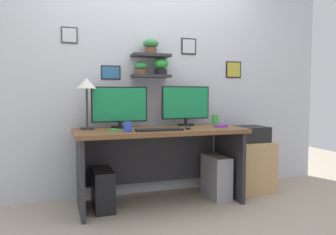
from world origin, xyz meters
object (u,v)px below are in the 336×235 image
monitor_left (120,106)px  computer_tower_right (216,176)px  desk (158,149)px  drawer_cabinet (248,165)px  coffee_mug (128,127)px  desk_lamp (87,88)px  scissors_tray (221,126)px  keyboard (159,130)px  water_cup (215,120)px  monitor_right (186,105)px  printer (248,134)px  computer_mouse (188,128)px  computer_tower_left (103,189)px  cell_phone (114,130)px

monitor_left → computer_tower_right: bearing=-12.5°
desk → drawer_cabinet: 1.12m
computer_tower_right → coffee_mug: bearing=-170.4°
desk_lamp → drawer_cabinet: desk_lamp is taller
desk_lamp → scissors_tray: size_ratio=4.11×
keyboard → water_cup: 0.86m
scissors_tray → water_cup: size_ratio=1.09×
monitor_left → scissors_tray: bearing=-15.8°
desk → monitor_right: (0.36, 0.16, 0.43)m
desk → drawer_cabinet: size_ratio=2.99×
monitor_left → monitor_right: 0.72m
scissors_tray → printer: scissors_tray is taller
computer_mouse → computer_tower_left: bearing=169.6°
desk → water_cup: bearing=12.2°
keyboard → cell_phone: size_ratio=3.14×
cell_phone → computer_tower_left: (-0.11, 0.01, -0.56)m
keyboard → drawer_cabinet: keyboard is taller
printer → scissors_tray: bearing=-156.7°
cell_phone → coffee_mug: 0.20m
desk → computer_tower_right: bearing=-5.0°
desk → computer_tower_right: desk is taller
monitor_left → computer_tower_right: 1.25m
computer_mouse → drawer_cabinet: computer_mouse is taller
monitor_left → keyboard: 0.53m
computer_mouse → printer: computer_mouse is taller
monitor_right → computer_mouse: bearing=-108.2°
coffee_mug → drawer_cabinet: coffee_mug is taller
desk → scissors_tray: bearing=-10.6°
monitor_left → printer: (1.45, -0.09, -0.33)m
desk_lamp → printer: bearing=-1.0°
monitor_left → desk_lamp: (-0.33, -0.05, 0.18)m
monitor_right → computer_tower_left: size_ratio=1.34×
keyboard → computer_mouse: computer_mouse is taller
desk → drawer_cabinet: desk is taller
drawer_cabinet → desk_lamp: bearing=179.0°
monitor_left → scissors_tray: (0.99, -0.28, -0.20)m
monitor_left → coffee_mug: size_ratio=6.27×
desk_lamp → computer_tower_right: (1.30, -0.16, -0.93)m
desk_lamp → cell_phone: 0.48m
cell_phone → computer_tower_right: cell_phone is taller
computer_mouse → desk_lamp: size_ratio=0.18×
desk_lamp → computer_tower_right: 1.61m
monitor_right → computer_mouse: monitor_right is taller
monitor_left → computer_tower_left: monitor_left is taller
keyboard → cell_phone: (-0.39, 0.18, -0.01)m
desk → water_cup: (0.71, 0.15, 0.26)m
keyboard → computer_tower_left: bearing=160.2°
monitor_right → computer_tower_left: (-0.92, -0.20, -0.78)m
cell_phone → computer_tower_left: bearing=157.6°
scissors_tray → water_cup: bearing=75.4°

